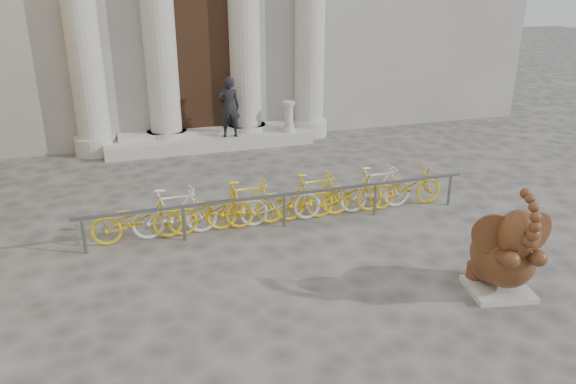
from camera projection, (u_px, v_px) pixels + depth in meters
name	position (u px, v px, depth m)	size (l,w,h in m)	color
ground	(328.00, 323.00, 8.21)	(80.00, 80.00, 0.00)	#474442
entrance_steps	(211.00, 141.00, 16.48)	(6.00, 1.20, 0.36)	#A8A59E
elephant_statue	(504.00, 254.00, 8.75)	(1.25, 1.48, 1.90)	#A8A59E
bike_rack	(281.00, 200.00, 11.38)	(8.00, 0.53, 1.00)	slate
pedestrian	(229.00, 107.00, 15.99)	(0.63, 0.42, 1.74)	black
balustrade_post	(289.00, 118.00, 16.66)	(0.37, 0.37, 0.91)	#A8A59E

